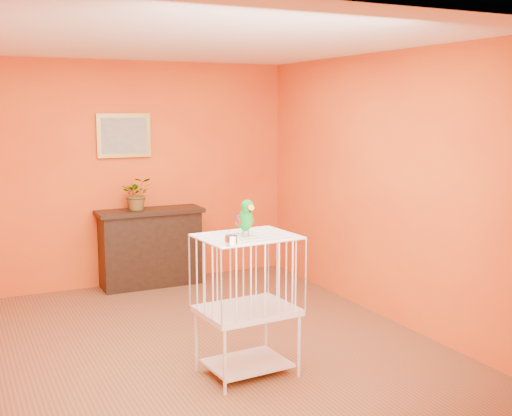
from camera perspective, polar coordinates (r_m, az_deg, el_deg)
ground at (r=5.78m, az=-5.59°, el=-12.06°), size 4.50×4.50×0.00m
room_shell at (r=5.42m, az=-5.85°, el=3.77°), size 4.50×4.50×4.50m
console_cabinet at (r=7.58m, az=-9.36°, el=-3.49°), size 1.22×0.44×0.90m
potted_plant at (r=7.43m, az=-10.49°, el=0.93°), size 0.40×0.43×0.30m
framed_picture at (r=7.53m, az=-11.66°, el=6.33°), size 0.62×0.04×0.50m
birdcage at (r=5.00m, az=-0.81°, el=-8.47°), size 0.75×0.60×1.10m
feed_cup at (r=4.54m, az=-2.22°, el=-2.85°), size 0.09×0.09×0.06m
parrot at (r=4.85m, az=-0.92°, el=-0.82°), size 0.14×0.25×0.28m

